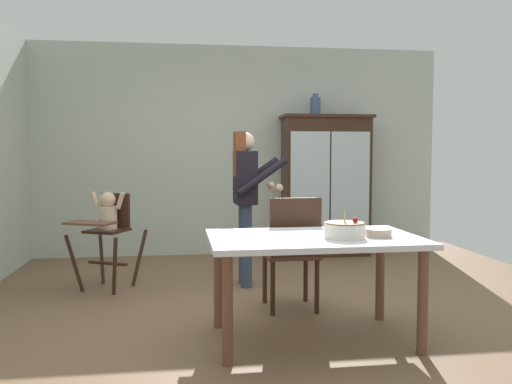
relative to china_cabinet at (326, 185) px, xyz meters
The scene contains 10 objects.
ground_plane 2.77m from the china_cabinet, 115.06° to the right, with size 6.24×6.24×0.00m, color brown.
wall_back 1.22m from the china_cabinet, 166.59° to the left, with size 5.32×0.06×2.70m, color beige.
china_cabinet is the anchor object (origin of this frame).
ceramic_vase 1.03m from the china_cabinet, behind, with size 0.13×0.13×0.27m.
high_chair_with_toddler 2.93m from the china_cabinet, 151.03° to the right, with size 0.77×0.83×0.95m.
adult_person 1.90m from the china_cabinet, 129.76° to the right, with size 0.50×0.49×1.53m.
dining_table 3.22m from the china_cabinet, 106.79° to the right, with size 1.47×0.93×0.74m.
birthday_cake 3.27m from the china_cabinet, 103.05° to the right, with size 0.28×0.28×0.19m.
serving_bowl 3.20m from the china_cabinet, 98.79° to the right, with size 0.18×0.18×0.06m, color #C6AD93.
dining_chair_far_side 2.60m from the china_cabinet, 111.27° to the right, with size 0.45×0.45×0.96m.
Camera 1 is at (-0.72, -4.30, 1.32)m, focal length 37.34 mm.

